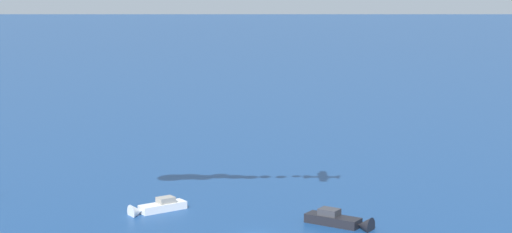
% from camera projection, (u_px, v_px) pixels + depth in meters
% --- Properties ---
extents(motorboat_near_centre, '(4.79, 10.94, 3.08)m').
position_uv_depth(motorboat_near_centre, '(342.00, 221.00, 126.60)').
color(motorboat_near_centre, black).
rests_on(motorboat_near_centre, ground_plane).
extents(motorboat_far_stbd, '(9.36, 7.28, 2.78)m').
position_uv_depth(motorboat_far_stbd, '(155.00, 207.00, 134.46)').
color(motorboat_far_stbd, white).
rests_on(motorboat_far_stbd, ground_plane).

